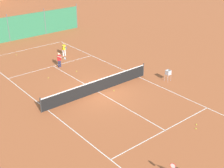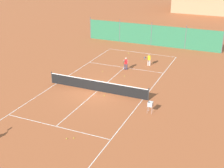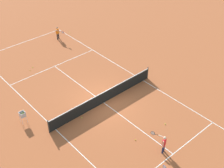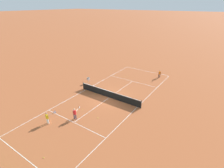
# 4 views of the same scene
# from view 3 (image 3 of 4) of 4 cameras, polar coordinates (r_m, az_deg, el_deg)

# --- Properties ---
(ground_plane) EXTENTS (600.00, 600.00, 0.00)m
(ground_plane) POSITION_cam_3_polar(r_m,az_deg,el_deg) (22.46, -1.54, -3.42)
(ground_plane) COLOR #A8542D
(court_line_markings) EXTENTS (8.25, 23.85, 0.01)m
(court_line_markings) POSITION_cam_3_polar(r_m,az_deg,el_deg) (22.45, -1.54, -3.41)
(court_line_markings) COLOR white
(court_line_markings) RESTS_ON ground
(tennis_net) EXTENTS (9.18, 0.08, 1.06)m
(tennis_net) POSITION_cam_3_polar(r_m,az_deg,el_deg) (22.14, -1.56, -2.42)
(tennis_net) COLOR #2D2D2D
(tennis_net) RESTS_ON ground
(player_near_baseline) EXTENTS (0.41, 1.08, 1.26)m
(player_near_baseline) POSITION_cam_3_polar(r_m,az_deg,el_deg) (30.55, -9.88, 9.31)
(player_near_baseline) COLOR black
(player_near_baseline) RESTS_ON ground
(player_far_baseline) EXTENTS (0.41, 1.09, 1.28)m
(player_far_baseline) POSITION_cam_3_polar(r_m,az_deg,el_deg) (18.84, 9.37, -10.59)
(player_far_baseline) COLOR #23284C
(player_far_baseline) RESTS_ON ground
(tennis_ball_alley_right) EXTENTS (0.07, 0.07, 0.07)m
(tennis_ball_alley_right) POSITION_cam_3_polar(r_m,az_deg,el_deg) (21.29, -5.53, -6.17)
(tennis_ball_alley_right) COLOR #CCE033
(tennis_ball_alley_right) RESTS_ON ground
(tennis_ball_near_corner) EXTENTS (0.07, 0.07, 0.07)m
(tennis_ball_near_corner) POSITION_cam_3_polar(r_m,az_deg,el_deg) (19.80, 4.30, -10.14)
(tennis_ball_near_corner) COLOR #CCE033
(tennis_ball_near_corner) RESTS_ON ground
(tennis_ball_by_net_right) EXTENTS (0.07, 0.07, 0.07)m
(tennis_ball_by_net_right) POSITION_cam_3_polar(r_m,az_deg,el_deg) (26.63, -14.77, 2.47)
(tennis_ball_by_net_right) COLOR #CCE033
(tennis_ball_by_net_right) RESTS_ON ground
(tennis_ball_by_net_left) EXTENTS (0.07, 0.07, 0.07)m
(tennis_ball_by_net_left) POSITION_cam_3_polar(r_m,az_deg,el_deg) (26.95, -14.33, 2.98)
(tennis_ball_by_net_left) COLOR #CCE033
(tennis_ball_by_net_left) RESTS_ON ground
(tennis_ball_alley_left) EXTENTS (0.07, 0.07, 0.07)m
(tennis_ball_alley_left) POSITION_cam_3_polar(r_m,az_deg,el_deg) (21.04, 9.69, -7.23)
(tennis_ball_alley_left) COLOR #CCE033
(tennis_ball_alley_left) RESTS_ON ground
(tennis_ball_mid_court) EXTENTS (0.07, 0.07, 0.07)m
(tennis_ball_mid_court) POSITION_cam_3_polar(r_m,az_deg,el_deg) (31.90, -7.71, 9.33)
(tennis_ball_mid_court) COLOR #CCE033
(tennis_ball_mid_court) RESTS_ON ground
(tennis_ball_service_box) EXTENTS (0.07, 0.07, 0.07)m
(tennis_ball_service_box) POSITION_cam_3_polar(r_m,az_deg,el_deg) (22.38, -4.45, -3.59)
(tennis_ball_service_box) COLOR #CCE033
(tennis_ball_service_box) RESTS_ON ground
(ball_hopper) EXTENTS (0.36, 0.36, 0.89)m
(ball_hopper) POSITION_cam_3_polar(r_m,az_deg,el_deg) (21.29, -16.05, -5.45)
(ball_hopper) COLOR #B7B7BC
(ball_hopper) RESTS_ON ground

